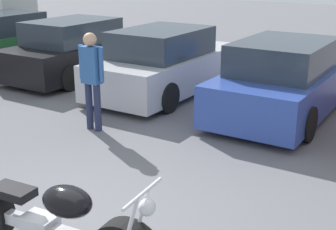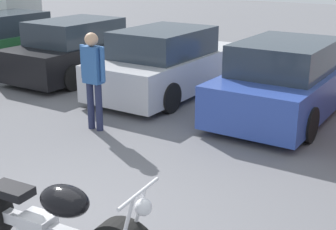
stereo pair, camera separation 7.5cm
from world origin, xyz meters
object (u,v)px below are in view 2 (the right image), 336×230
parked_car_black (81,50)px  parked_car_blue (287,81)px  parked_car_silver (169,64)px  person_standing (93,73)px  motorcycle (46,222)px  parked_car_green (10,41)px

parked_car_black → parked_car_blue: same height
parked_car_silver → person_standing: (0.24, -2.74, 0.35)m
motorcycle → parked_car_black: size_ratio=0.59×
motorcycle → parked_car_silver: 6.33m
parked_car_blue → person_standing: 3.66m
parked_car_black → parked_car_blue: size_ratio=1.00×
parked_car_black → parked_car_silver: same height
parked_car_green → parked_car_black: (2.74, -0.01, 0.00)m
parked_car_silver → person_standing: person_standing is taller
motorcycle → parked_car_green: bearing=142.5°
parked_car_black → person_standing: person_standing is taller
motorcycle → parked_car_blue: bearing=86.3°
parked_car_black → person_standing: (2.98, -2.89, 0.35)m
motorcycle → parked_car_silver: size_ratio=0.59×
parked_car_green → parked_car_blue: (8.23, -0.24, 0.00)m
parked_car_black → parked_car_silver: size_ratio=1.00×
parked_car_silver → parked_car_blue: (2.74, -0.08, 0.00)m
parked_car_silver → parked_car_blue: size_ratio=1.00×
parked_car_green → parked_car_blue: same height
parked_car_silver → person_standing: bearing=-85.0°
parked_car_green → parked_car_black: 2.74m
motorcycle → parked_car_black: bearing=130.4°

